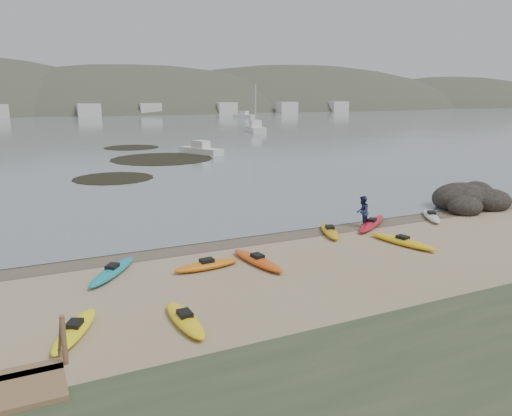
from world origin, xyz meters
TOP-DOWN VIEW (x-y plane):
  - ground at (0.00, 0.00)m, footprint 600.00×600.00m
  - wet_sand at (0.00, -0.30)m, footprint 60.00×60.00m
  - water at (0.00, 300.00)m, footprint 1200.00×1200.00m
  - stairs at (-11.00, -11.62)m, footprint 1.50×2.70m
  - kayaks at (-0.02, -3.60)m, footprint 22.56×10.05m
  - person_east at (6.01, -0.90)m, footprint 1.08×1.06m
  - rock_cluster at (15.33, 0.09)m, footprint 5.49×4.07m
  - kelp_mats at (2.17, 33.17)m, footprint 16.30×31.48m
  - moored_boats at (-0.13, 81.29)m, footprint 98.27×89.47m
  - far_hills at (39.38, 193.97)m, footprint 550.00×135.00m
  - far_town at (6.00, 145.00)m, footprint 199.00×5.00m

SIDE VIEW (x-z plane):
  - far_hills at x=39.38m, z-range -55.93..24.07m
  - ground at x=0.00m, z-range 0.00..0.00m
  - wet_sand at x=0.00m, z-range 0.00..0.00m
  - water at x=0.00m, z-range 0.01..0.01m
  - kelp_mats at x=2.17m, z-range 0.01..0.05m
  - kayaks at x=-0.02m, z-range 0.00..0.34m
  - rock_cluster at x=15.33m, z-range -0.72..1.24m
  - moored_boats at x=-0.13m, z-range -0.10..1.28m
  - person_east at x=6.01m, z-range 0.00..1.76m
  - stairs at x=-11.00m, z-range 0.00..2.10m
  - far_town at x=6.00m, z-range 0.00..4.00m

